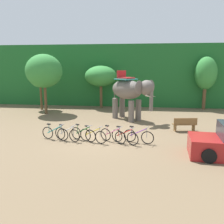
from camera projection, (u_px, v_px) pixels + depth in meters
ground_plane at (100, 136)px, 14.18m from camera, size 80.00×80.00×0.00m
foliage_hedge at (121, 75)px, 26.93m from camera, size 36.00×6.00×6.27m
tree_left at (40, 76)px, 22.35m from camera, size 2.07×2.07×4.25m
tree_center_right at (44, 71)px, 20.29m from camera, size 3.09×3.09×5.12m
tree_center at (101, 76)px, 23.40m from camera, size 3.14×3.14×4.15m
tree_far_right at (206, 74)px, 22.35m from camera, size 2.04×2.04×4.98m
elephant at (130, 92)px, 18.13m from camera, size 3.78×3.56×3.78m
bike_teal at (55, 133)px, 13.46m from camera, size 1.67×0.59×0.92m
bike_white at (67, 134)px, 13.29m from camera, size 1.61×0.74×0.92m
bike_green at (83, 134)px, 13.30m from camera, size 1.58×0.80×0.92m
bike_yellow at (93, 136)px, 13.00m from camera, size 1.60×0.76×0.92m
bike_pink at (113, 135)px, 13.01m from camera, size 1.52×0.89×0.92m
bike_red at (125, 137)px, 12.81m from camera, size 1.53×0.88×0.92m
bike_purple at (138, 136)px, 12.90m from camera, size 1.65×0.65×0.92m
wooden_bench at (185, 124)px, 15.19m from camera, size 1.55×0.66×0.89m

